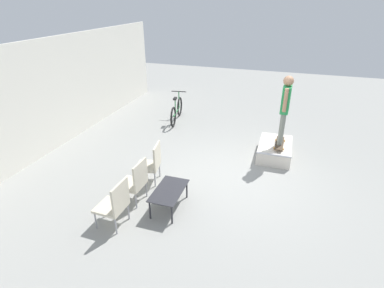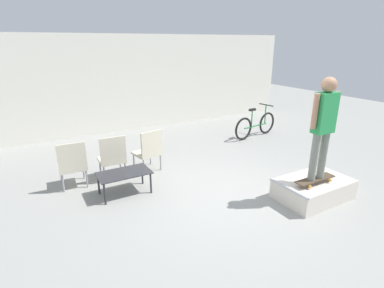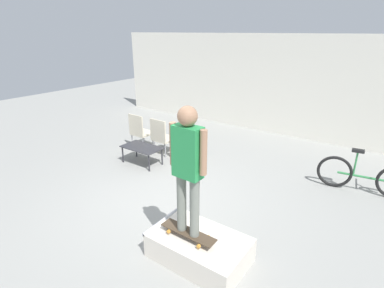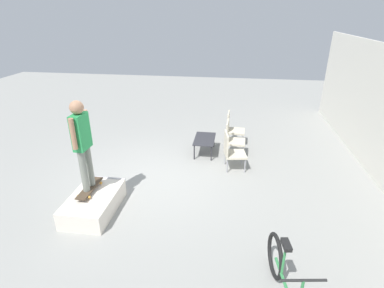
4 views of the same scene
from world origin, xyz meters
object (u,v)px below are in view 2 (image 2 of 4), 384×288
Objects in this scene: bicycle at (256,125)px; patio_chair_right at (149,150)px; person_skater at (324,121)px; skate_ramp_box at (313,189)px; patio_chair_left at (72,164)px; coffee_table at (124,175)px; skateboard_on_ramp at (315,179)px; patio_chair_center at (112,156)px.

patio_chair_right is at bearing -176.56° from bicycle.
person_skater is at bearing -124.60° from bicycle.
person_skater reaches higher than skate_ramp_box.
person_skater is 4.69m from patio_chair_left.
skateboard_on_ramp is at bearing -34.99° from coffee_table.
patio_chair_right is at bearing -177.29° from patio_chair_center.
skate_ramp_box is 0.77× the size of person_skater.
patio_chair_left is at bearing 144.93° from skate_ramp_box.
bicycle is at bearing 65.03° from skate_ramp_box.
person_skater reaches higher than patio_chair_right.
skateboard_on_ramp is 3.98m from patio_chair_center.
skate_ramp_box is 1.41× the size of coffee_table.
skateboard_on_ramp is at bearing 92.06° from person_skater.
skateboard_on_ramp is 0.87× the size of patio_chair_left.
coffee_table is 1.01× the size of patio_chair_center.
skate_ramp_box is 0.31m from skateboard_on_ramp.
person_skater reaches higher than skateboard_on_ramp.
patio_chair_right is at bearing 127.45° from skateboard_on_ramp.
person_skater is at bearing 145.32° from patio_chair_left.
patio_chair_right is (0.81, 0.75, 0.13)m from coffee_table.
person_skater is (-0.12, -0.10, 1.34)m from skate_ramp_box.
patio_chair_left reaches higher than skate_ramp_box.
bicycle is (3.79, 0.81, -0.15)m from patio_chair_right.
coffee_table is 0.76m from patio_chair_center.
person_skater reaches higher than patio_chair_left.
person_skater is at bearing -89.26° from skateboard_on_ramp.
patio_chair_right is 0.55× the size of bicycle.
bicycle reaches higher than skateboard_on_ramp.
skate_ramp_box is at bearing 141.02° from patio_chair_center.
coffee_table is at bearing 33.19° from patio_chair_right.
skate_ramp_box is 1.42× the size of patio_chair_center.
bicycle is at bearing -169.13° from patio_chair_left.
person_skater is 3.68m from coffee_table.
patio_chair_left is at bearing 179.91° from bicycle.
skateboard_on_ramp is at bearing -140.00° from skate_ramp_box.
skateboard_on_ramp is 0.87× the size of patio_chair_center.
skate_ramp_box is 1.64× the size of skateboard_on_ramp.
person_skater is 1.82× the size of coffee_table.
bicycle is at bearing -177.56° from patio_chair_right.
skateboard_on_ramp is 0.86× the size of coffee_table.
coffee_table is 1.01× the size of patio_chair_right.
patio_chair_right reaches higher than skateboard_on_ramp.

